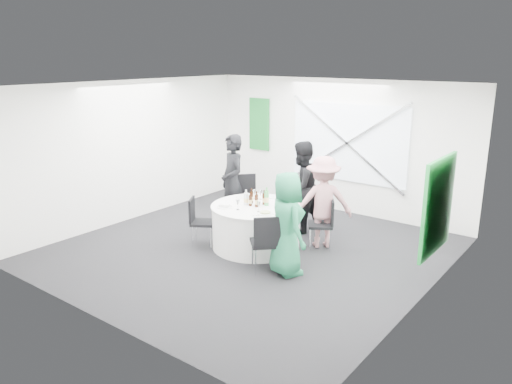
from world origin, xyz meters
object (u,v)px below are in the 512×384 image
Objects in this scene: chair_front_left at (198,218)px; green_water_bottle at (267,198)px; person_woman_pink at (323,202)px; clear_water_bottle at (246,199)px; person_man_back_left at (232,182)px; chair_back_right at (325,220)px; person_woman_green at (287,224)px; banquet_table at (256,226)px; person_man_back at (301,187)px; chair_back_left at (245,197)px; chair_front_right at (266,239)px; chair_back at (288,201)px.

green_water_bottle is (1.01, 0.65, 0.39)m from chair_front_left.
person_woman_pink is 5.99× the size of clear_water_bottle.
person_man_back_left is 6.83× the size of clear_water_bottle.
person_woman_pink is (1.86, 0.21, -0.11)m from person_man_back_left.
chair_back_right is 1.27m from person_woman_green.
banquet_table is 0.51m from clear_water_bottle.
person_man_back_left is 1.31m from person_man_back.
chair_back_right is at bearing 67.28° from person_man_back.
chair_front_right is at bearing -91.58° from chair_back_left.
chair_back_left is (-0.68, -0.47, 0.08)m from chair_back.
chair_back_right is 0.51× the size of person_man_back.
chair_back is 0.96× the size of chair_front_right.
person_woman_green is at bearing -31.95° from chair_back_right.
person_man_back reaches higher than green_water_bottle.
person_woman_pink is at bearing -28.93° from chair_back.
chair_back_left is at bearing -125.02° from chair_back_right.
chair_back_left is at bearing -5.76° from person_woman_green.
chair_back_left is at bearing 138.31° from banquet_table.
person_woman_green is at bearing -23.22° from clear_water_bottle.
chair_back_right reaches higher than chair_front_left.
green_water_bottle is at bearing 6.99° from person_man_back.
person_woman_pink is (0.71, -0.41, -0.06)m from person_man_back.
person_man_back is at bearing -154.90° from chair_back_right.
chair_front_left is 1.26m from green_water_bottle.
banquet_table is 1.65× the size of chair_front_right.
person_woman_pink is at bearing -54.54° from person_woman_green.
person_man_back reaches higher than chair_front_left.
person_woman_green is at bearing -0.46° from person_man_back_left.
chair_back_left reaches higher than chair_front_left.
chair_back_left is at bearing 129.12° from clear_water_bottle.
person_woman_green is at bearing -123.46° from chair_front_left.
person_man_back_left is at bearing 177.28° from chair_back_left.
person_woman_pink reaches higher than clear_water_bottle.
chair_back is 1.88m from chair_front_left.
chair_front_left is (-1.64, 0.23, -0.05)m from chair_front_right.
person_man_back_left is at bearing -26.53° from chair_front_left.
person_man_back is at bearing -63.78° from chair_front_left.
chair_front_left is at bearing -141.30° from chair_back_left.
chair_back_right is 2.79× the size of green_water_bottle.
clear_water_bottle is at bearing -88.35° from chair_front_left.
person_man_back is (1.04, 1.70, 0.37)m from chair_front_left.
green_water_bottle is at bearing 0.60° from person_woman_pink.
green_water_bottle is (-0.85, -0.55, 0.37)m from chair_back_right.
chair_back_left is at bearing -151.01° from chair_back.
chair_back_left is 0.64× the size of person_woman_pink.
person_woman_green reaches higher than chair_back.
green_water_bottle is at bearing -99.53° from chair_front_right.
chair_back reaches higher than chair_front_left.
person_woman_green reaches higher than chair_back_right.
person_woman_pink is at bearing -85.98° from chair_front_left.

